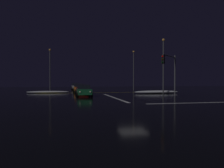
{
  "coord_description": "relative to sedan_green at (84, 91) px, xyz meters",
  "views": [
    {
      "loc": [
        -5.88,
        -19.16,
        2.13
      ],
      "look_at": [
        0.52,
        11.83,
        1.66
      ],
      "focal_mm": 35.43,
      "sensor_mm": 36.0,
      "label": 1
    }
  ],
  "objects": [
    {
      "name": "sedan_white",
      "position": [
        -0.02,
        16.94,
        0.0
      ],
      "size": [
        2.02,
        4.33,
        1.57
      ],
      "color": "silver",
      "rests_on": "ground"
    },
    {
      "name": "sedan_orange",
      "position": [
        -0.06,
        10.95,
        0.0
      ],
      "size": [
        2.02,
        4.33,
        1.57
      ],
      "color": "#C66014",
      "rests_on": "ground"
    },
    {
      "name": "streetlamp_right_near",
      "position": [
        12.89,
        2.84,
        4.33
      ],
      "size": [
        0.44,
        0.44,
        8.88
      ],
      "color": "#424247",
      "rests_on": "ground"
    },
    {
      "name": "sedan_blue",
      "position": [
        0.18,
        29.38,
        0.0
      ],
      "size": [
        2.02,
        4.33,
        1.57
      ],
      "color": "navy",
      "rests_on": "ground"
    },
    {
      "name": "stop_line_north",
      "position": [
        3.56,
        -2.76,
        -0.8
      ],
      "size": [
        0.35,
        14.09,
        0.01
      ],
      "color": "white",
      "rests_on": "ground"
    },
    {
      "name": "sedan_gray",
      "position": [
        -0.18,
        23.55,
        0.0
      ],
      "size": [
        2.02,
        4.33,
        1.57
      ],
      "color": "slate",
      "rests_on": "ground"
    },
    {
      "name": "snow_bank_right_curb",
      "position": [
        12.59,
        4.78,
        -0.55
      ],
      "size": [
        7.79,
        1.5,
        0.5
      ],
      "color": "white",
      "rests_on": "ground"
    },
    {
      "name": "sedan_red",
      "position": [
        0.09,
        5.69,
        0.0
      ],
      "size": [
        2.02,
        4.33,
        1.57
      ],
      "color": "maroon",
      "rests_on": "ground"
    },
    {
      "name": "ground",
      "position": [
        3.56,
        -10.99,
        -0.85
      ],
      "size": [
        120.0,
        120.0,
        0.1
      ],
      "primitive_type": "cube",
      "color": "black"
    },
    {
      "name": "snow_bank_left_curb",
      "position": [
        -5.47,
        9.61,
        -0.62
      ],
      "size": [
        7.14,
        1.5,
        0.37
      ],
      "color": "white",
      "rests_on": "ground"
    },
    {
      "name": "centre_line_ns",
      "position": [
        3.56,
        8.84,
        -0.8
      ],
      "size": [
        22.0,
        0.15,
        0.01
      ],
      "color": "yellow",
      "rests_on": "ground"
    },
    {
      "name": "traffic_signal_ne",
      "position": [
        10.73,
        -3.82,
        3.1
      ],
      "size": [
        3.54,
        3.54,
        5.6
      ],
      "color": "#4C4C51",
      "rests_on": "ground"
    },
    {
      "name": "sedan_green",
      "position": [
        0.0,
        0.0,
        0.0
      ],
      "size": [
        2.02,
        4.33,
        1.57
      ],
      "color": "#14512D",
      "rests_on": "ground"
    },
    {
      "name": "crosswalk_bar_east",
      "position": [
        11.89,
        -10.99,
        -0.8
      ],
      "size": [
        14.09,
        0.4,
        0.01
      ],
      "color": "white",
      "rests_on": "ground"
    },
    {
      "name": "streetlamp_right_far",
      "position": [
        12.89,
        18.84,
        4.42
      ],
      "size": [
        0.44,
        0.44,
        9.06
      ],
      "color": "#424247",
      "rests_on": "ground"
    },
    {
      "name": "streetlamp_left_far",
      "position": [
        -5.77,
        18.84,
        4.37
      ],
      "size": [
        0.44,
        0.44,
        8.96
      ],
      "color": "#424247",
      "rests_on": "ground"
    }
  ]
}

